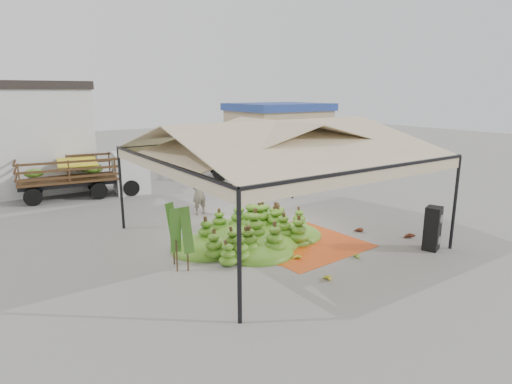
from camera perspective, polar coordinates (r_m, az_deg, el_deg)
ground at (r=14.85m, az=2.65°, el=-6.09°), size 90.00×90.00×0.00m
canopy_tent at (r=14.10m, az=2.80°, el=6.66°), size 8.10×8.10×4.00m
building_tan at (r=30.54m, az=2.99°, el=7.94°), size 6.30×5.30×4.10m
tarp_left at (r=14.87m, az=0.72°, el=-6.03°), size 5.19×5.11×0.01m
tarp_right at (r=14.47m, az=5.80°, el=-6.65°), size 3.82×3.99×0.01m
banana_heap at (r=14.17m, az=-0.35°, el=-4.54°), size 6.34×5.61×1.17m
hand_yellow_a at (r=11.74m, az=9.22°, el=-11.19°), size 0.51×0.45×0.20m
hand_yellow_b at (r=12.97m, az=5.47°, el=-8.68°), size 0.48×0.48×0.17m
hand_red_a at (r=15.72m, az=13.44°, el=-4.92°), size 0.49×0.40×0.22m
hand_red_b at (r=15.59m, az=19.80°, el=-5.52°), size 0.62×0.60×0.22m
hand_green at (r=13.38m, az=12.98°, el=-8.24°), size 0.52×0.49×0.18m
hanging_bunches at (r=14.28m, az=10.84°, el=3.76°), size 4.74×0.24×0.20m
speaker_stack at (r=14.64m, az=22.47°, el=-4.51°), size 0.63×0.59×1.41m
banana_leaves at (r=12.67m, az=-9.61°, el=-9.79°), size 0.96×1.36×3.70m
vendor at (r=17.49m, az=-7.63°, el=-0.03°), size 0.75×0.57×1.86m
truck_left at (r=21.92m, az=-21.23°, el=2.66°), size 5.99×2.80×1.98m
truck_right at (r=25.45m, az=1.16°, el=5.25°), size 6.78×4.41×2.21m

